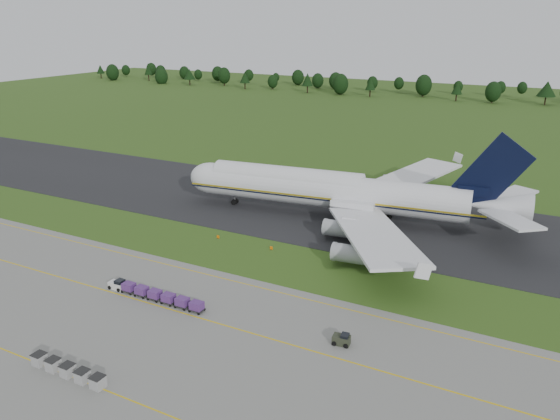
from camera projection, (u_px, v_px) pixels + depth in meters
The scene contains 10 objects.
ground at pixel (269, 260), 95.64m from camera, with size 600.00×600.00×0.00m, color #2C4C16.
apron at pixel (137, 361), 67.19m from camera, with size 300.00×52.00×0.06m, color slate.
taxiway at pixel (331, 212), 119.04m from camera, with size 300.00×40.00×0.08m, color black.
apron_markings at pixel (173, 333), 73.05m from camera, with size 300.00×30.20×0.01m.
tree_line at pixel (417, 87), 289.09m from camera, with size 520.61×23.32×11.57m.
aircraft at pixel (337, 191), 114.35m from camera, with size 73.36×70.82×20.54m.
baggage_train at pixel (153, 294), 81.80m from camera, with size 17.54×1.59×1.53m.
utility_cart at pixel (341, 340), 70.46m from camera, with size 2.36×1.57×1.23m.
uld_row at pixel (68, 370), 64.17m from camera, with size 11.11×1.51×1.49m.
edge_markers at pixel (244, 242), 102.35m from camera, with size 12.16×0.30×0.60m.
Camera 1 is at (42.21, -76.55, 39.81)m, focal length 35.00 mm.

